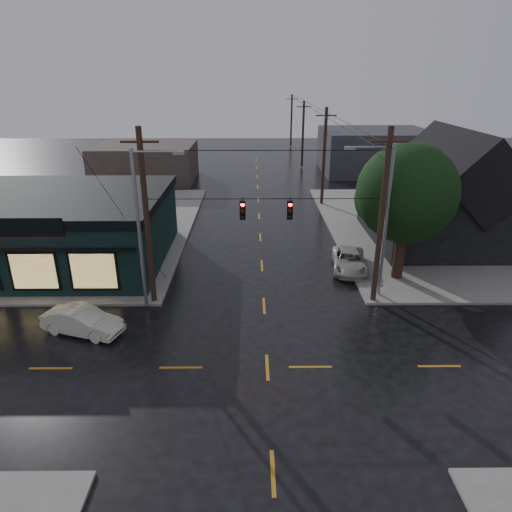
{
  "coord_description": "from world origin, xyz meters",
  "views": [
    {
      "loc": [
        -0.68,
        -17.65,
        12.66
      ],
      "look_at": [
        -0.47,
        5.56,
        3.32
      ],
      "focal_mm": 32.0,
      "sensor_mm": 36.0,
      "label": 1
    }
  ],
  "objects_px": {
    "corner_tree": "(407,193)",
    "sedan_cream": "(82,321)",
    "utility_pole_nw": "(155,302)",
    "suv_silver": "(349,261)",
    "utility_pole_ne": "(373,301)"
  },
  "relations": [
    {
      "from": "corner_tree",
      "to": "utility_pole_nw",
      "type": "distance_m",
      "value": 16.71
    },
    {
      "from": "utility_pole_nw",
      "to": "sedan_cream",
      "type": "bearing_deg",
      "value": -131.65
    },
    {
      "from": "corner_tree",
      "to": "utility_pole_nw",
      "type": "height_order",
      "value": "corner_tree"
    },
    {
      "from": "corner_tree",
      "to": "suv_silver",
      "type": "relative_size",
      "value": 1.83
    },
    {
      "from": "utility_pole_ne",
      "to": "sedan_cream",
      "type": "bearing_deg",
      "value": -168.04
    },
    {
      "from": "corner_tree",
      "to": "sedan_cream",
      "type": "bearing_deg",
      "value": -160.26
    },
    {
      "from": "utility_pole_ne",
      "to": "sedan_cream",
      "type": "height_order",
      "value": "utility_pole_ne"
    },
    {
      "from": "utility_pole_nw",
      "to": "utility_pole_ne",
      "type": "distance_m",
      "value": 13.0
    },
    {
      "from": "corner_tree",
      "to": "sedan_cream",
      "type": "height_order",
      "value": "corner_tree"
    },
    {
      "from": "sedan_cream",
      "to": "suv_silver",
      "type": "relative_size",
      "value": 0.89
    },
    {
      "from": "utility_pole_nw",
      "to": "sedan_cream",
      "type": "height_order",
      "value": "utility_pole_nw"
    },
    {
      "from": "utility_pole_ne",
      "to": "suv_silver",
      "type": "bearing_deg",
      "value": 96.04
    },
    {
      "from": "corner_tree",
      "to": "utility_pole_ne",
      "type": "height_order",
      "value": "corner_tree"
    },
    {
      "from": "utility_pole_nw",
      "to": "sedan_cream",
      "type": "distance_m",
      "value": 4.6
    },
    {
      "from": "suv_silver",
      "to": "utility_pole_ne",
      "type": "bearing_deg",
      "value": -76.87
    }
  ]
}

